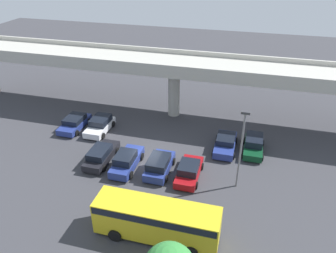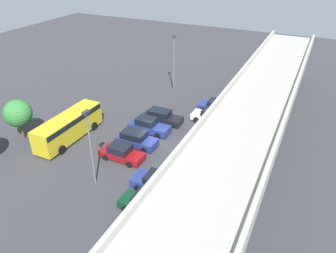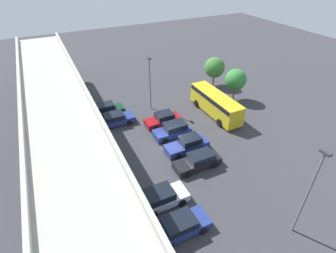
{
  "view_description": "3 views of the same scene",
  "coord_description": "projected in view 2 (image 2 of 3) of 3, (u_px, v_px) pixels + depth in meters",
  "views": [
    {
      "loc": [
        8.7,
        -24.38,
        18.66
      ],
      "look_at": [
        1.22,
        3.3,
        2.38
      ],
      "focal_mm": 35.0,
      "sensor_mm": 36.0,
      "label": 1
    },
    {
      "loc": [
        27.04,
        14.85,
        19.21
      ],
      "look_at": [
        -1.57,
        1.22,
        1.26
      ],
      "focal_mm": 35.0,
      "sensor_mm": 36.0,
      "label": 2
    },
    {
      "loc": [
        -20.81,
        10.63,
        18.41
      ],
      "look_at": [
        1.13,
        -0.2,
        1.81
      ],
      "focal_mm": 28.0,
      "sensor_mm": 36.0,
      "label": 3
    }
  ],
  "objects": [
    {
      "name": "parked_car_0",
      "position": [
        217.0,
        106.0,
        42.23
      ],
      "size": [
        2.26,
        4.63,
        1.4
      ],
      "rotation": [
        0.0,
        0.0,
        -1.57
      ],
      "color": "navy",
      "rests_on": "ground_plane"
    },
    {
      "name": "parked_car_2",
      "position": [
        162.0,
        117.0,
        39.64
      ],
      "size": [
        2.07,
        4.89,
        1.54
      ],
      "rotation": [
        0.0,
        0.0,
        1.57
      ],
      "color": "black",
      "rests_on": "ground_plane"
    },
    {
      "name": "parked_car_4",
      "position": [
        136.0,
        139.0,
        35.05
      ],
      "size": [
        2.19,
        4.4,
        1.64
      ],
      "rotation": [
        0.0,
        0.0,
        1.57
      ],
      "color": "navy",
      "rests_on": "ground_plane"
    },
    {
      "name": "tree_front_left",
      "position": [
        18.0,
        113.0,
        35.13
      ],
      "size": [
        3.01,
        3.01,
        4.63
      ],
      "color": "brown",
      "rests_on": "ground_plane"
    },
    {
      "name": "parked_car_5",
      "position": [
        122.0,
        153.0,
        32.91
      ],
      "size": [
        2.12,
        4.55,
        1.51
      ],
      "rotation": [
        0.0,
        0.0,
        1.57
      ],
      "color": "maroon",
      "rests_on": "ground_plane"
    },
    {
      "name": "parked_car_3",
      "position": [
        149.0,
        126.0,
        37.58
      ],
      "size": [
        2.07,
        4.85,
        1.68
      ],
      "rotation": [
        0.0,
        0.0,
        1.57
      ],
      "color": "navy",
      "rests_on": "ground_plane"
    },
    {
      "name": "highway_overpass",
      "position": [
        254.0,
        110.0,
        29.38
      ],
      "size": [
        53.52,
        6.08,
        7.29
      ],
      "color": "#ADAAA0",
      "rests_on": "ground_plane"
    },
    {
      "name": "lamp_post_near_aisle",
      "position": [
        174.0,
        59.0,
        46.26
      ],
      "size": [
        0.7,
        0.35,
        8.05
      ],
      "color": "slate",
      "rests_on": "ground_plane"
    },
    {
      "name": "shuttle_bus",
      "position": [
        69.0,
        125.0,
        35.78
      ],
      "size": [
        8.89,
        2.64,
        2.81
      ],
      "rotation": [
        0.0,
        0.0,
        3.14
      ],
      "color": "gold",
      "rests_on": "ground_plane"
    },
    {
      "name": "parked_car_1",
      "position": [
        211.0,
        116.0,
        39.72
      ],
      "size": [
        2.23,
        4.38,
        1.58
      ],
      "rotation": [
        0.0,
        0.0,
        -1.57
      ],
      "color": "silver",
      "rests_on": "ground_plane"
    },
    {
      "name": "ground_plane",
      "position": [
        152.0,
        140.0,
        36.26
      ],
      "size": [
        111.7,
        111.7,
        0.0
      ],
      "primitive_type": "plane",
      "color": "#38383D"
    },
    {
      "name": "parked_car_6",
      "position": [
        158.0,
        183.0,
        28.79
      ],
      "size": [
        2.22,
        4.71,
        1.49
      ],
      "rotation": [
        0.0,
        0.0,
        -1.57
      ],
      "color": "navy",
      "rests_on": "ground_plane"
    },
    {
      "name": "lamp_post_mid_lot",
      "position": [
        90.0,
        142.0,
        27.82
      ],
      "size": [
        0.7,
        0.35,
        7.3
      ],
      "color": "slate",
      "rests_on": "ground_plane"
    },
    {
      "name": "parked_car_7",
      "position": [
        147.0,
        204.0,
        26.43
      ],
      "size": [
        2.08,
        4.33,
        1.58
      ],
      "rotation": [
        0.0,
        0.0,
        -1.57
      ],
      "color": "#0C381E",
      "rests_on": "ground_plane"
    }
  ]
}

